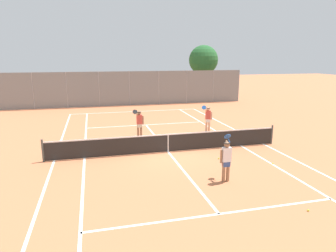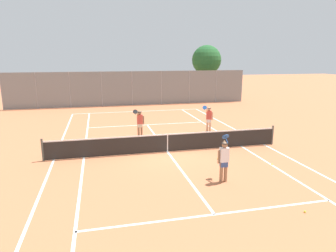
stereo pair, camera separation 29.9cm
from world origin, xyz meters
name	(u,v)px [view 1 (the left image)]	position (x,y,z in m)	size (l,w,h in m)	color
ground_plane	(168,152)	(0.00, 0.00, 0.00)	(120.00, 120.00, 0.00)	#C67047
court_line_markings	(168,152)	(0.00, 0.00, 0.00)	(11.10, 23.90, 0.01)	white
tennis_net	(168,142)	(0.00, 0.00, 0.51)	(12.00, 0.10, 1.07)	#474C47
player_near_side	(226,159)	(1.26, -4.12, 0.93)	(0.66, 0.74, 1.77)	#936B4C
player_far_left	(139,122)	(-0.96, 3.19, 0.93)	(0.73, 0.72, 1.77)	#936B4C
player_far_right	(208,117)	(3.55, 3.52, 0.93)	(0.85, 0.68, 1.77)	#D8A884
loose_tennis_ball_0	(273,164)	(4.15, -2.92, 0.03)	(0.07, 0.07, 0.07)	#D1DB33
loose_tennis_ball_1	(219,158)	(2.07, -1.66, 0.03)	(0.07, 0.07, 0.07)	#D1DB33
loose_tennis_ball_2	(308,210)	(2.79, -6.93, 0.03)	(0.07, 0.07, 0.07)	#D1DB33
back_fence	(130,88)	(0.00, 15.40, 1.69)	(23.65, 0.08, 3.38)	gray
tree_behind_left	(204,61)	(9.03, 18.90, 4.26)	(3.33, 3.33, 6.05)	brown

